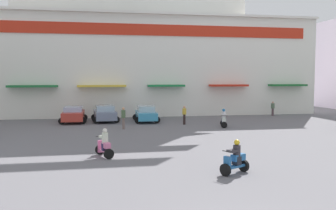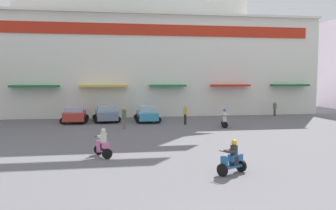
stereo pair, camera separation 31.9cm
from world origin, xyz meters
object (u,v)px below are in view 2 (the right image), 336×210
Objects in this scene: scooter_rider_4 at (232,160)px; pedestrian_2 at (185,114)px; parked_car_1 at (106,113)px; pedestrian_1 at (275,108)px; scooter_rider_8 at (224,120)px; scooter_rider_9 at (103,145)px; parked_car_2 at (147,114)px; parked_car_0 at (75,114)px; pedestrian_0 at (124,116)px.

pedestrian_2 is at bearing 84.55° from scooter_rider_4.
pedestrian_1 is at bearing 6.26° from parked_car_1.
scooter_rider_8 is (9.65, -5.51, -0.15)m from parked_car_1.
scooter_rider_9 reaches higher than scooter_rider_4.
parked_car_2 is at bearing 74.74° from scooter_rider_9.
parked_car_2 is 2.78× the size of scooter_rider_4.
scooter_rider_9 is at bearing -80.19° from parked_car_0.
pedestrian_1 is at bearing 25.67° from pedestrian_2.
parked_car_1 is at bearing 1.89° from parked_car_0.
parked_car_0 is at bearing -178.11° from parked_car_1.
scooter_rider_8 is 0.87× the size of pedestrian_0.
pedestrian_2 is at bearing 59.54° from scooter_rider_9.
pedestrian_2 is (-10.94, -5.26, 0.05)m from pedestrian_1.
scooter_rider_4 is 14.82m from scooter_rider_8.
parked_car_0 is 6.62m from parked_car_2.
pedestrian_2 is (6.80, -3.31, 0.15)m from parked_car_1.
pedestrian_0 reaches higher than parked_car_2.
pedestrian_1 is (12.50, 21.60, 0.26)m from scooter_rider_4.
parked_car_0 is 21.16m from scooter_rider_4.
parked_car_1 is at bearing 104.93° from scooter_rider_4.
scooter_rider_8 is 13.87m from scooter_rider_9.
scooter_rider_8 is (5.90, -4.79, -0.13)m from parked_car_2.
parked_car_0 is 6.61m from pedestrian_0.
parked_car_0 is 2.70× the size of scooter_rider_8.
scooter_rider_4 is 16.42m from pedestrian_2.
pedestrian_0 reaches higher than parked_car_1.
parked_car_0 is at bearing 99.81° from scooter_rider_9.
scooter_rider_8 is at bearing -2.33° from pedestrian_0.
scooter_rider_8 is at bearing 72.70° from scooter_rider_4.
parked_car_1 is at bearing 89.17° from scooter_rider_9.
scooter_rider_4 is 0.84× the size of pedestrian_0.
parked_car_0 is at bearing 112.46° from scooter_rider_4.
scooter_rider_9 is 0.88× the size of pedestrian_0.
scooter_rider_4 is 14.99m from pedestrian_0.
parked_car_1 is 11.11m from scooter_rider_8.
pedestrian_0 is at bearing -117.92° from parked_car_2.
pedestrian_1 is (14.00, 2.67, 0.12)m from parked_car_2.
parked_car_0 is 2.54× the size of pedestrian_2.
parked_car_0 is 2.79× the size of scooter_rider_4.
scooter_rider_8 is 0.98× the size of pedestrian_1.
scooter_rider_4 is 0.97× the size of scooter_rider_8.
parked_car_0 is 10.17m from pedestrian_2.
scooter_rider_8 is at bearing -29.72° from parked_car_1.
scooter_rider_9 reaches higher than parked_car_0.
pedestrian_1 reaches higher than scooter_rider_9.
pedestrian_2 is (7.02, 11.94, 0.31)m from scooter_rider_9.
pedestrian_0 is 1.13× the size of pedestrian_1.
parked_car_2 is 2.64× the size of pedestrian_1.
pedestrian_1 is (20.59, 2.04, 0.12)m from parked_car_0.
pedestrian_0 reaches higher than scooter_rider_4.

